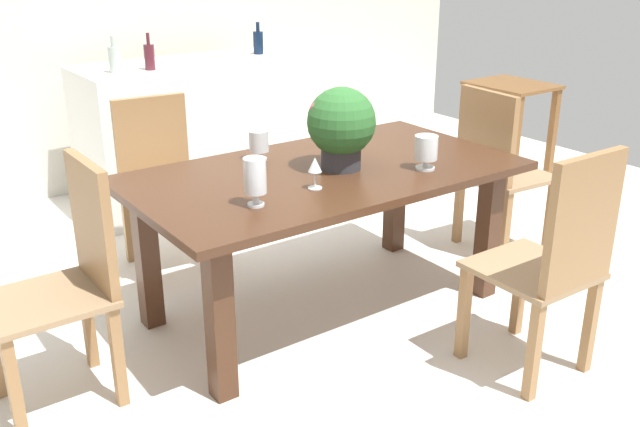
% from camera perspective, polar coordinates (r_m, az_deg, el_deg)
% --- Properties ---
extents(ground_plane, '(7.04, 7.04, 0.00)m').
position_cam_1_polar(ground_plane, '(3.70, 0.68, -7.73)').
color(ground_plane, silver).
extents(back_wall, '(6.40, 0.10, 2.60)m').
position_cam_1_polar(back_wall, '(5.57, -15.90, 15.45)').
color(back_wall, beige).
rests_on(back_wall, ground).
extents(dining_table, '(1.87, 1.03, 0.75)m').
position_cam_1_polar(dining_table, '(3.46, 0.38, 1.76)').
color(dining_table, '#422616').
rests_on(dining_table, ground).
extents(chair_head_end, '(0.47, 0.43, 1.00)m').
position_cam_1_polar(chair_head_end, '(2.99, -19.33, -4.59)').
color(chair_head_end, olive).
rests_on(chair_head_end, ground).
extents(chair_near_right, '(0.45, 0.47, 1.03)m').
position_cam_1_polar(chair_near_right, '(3.09, 18.30, -3.34)').
color(chair_near_right, olive).
rests_on(chair_near_right, ground).
extents(chair_far_left, '(0.49, 0.48, 0.96)m').
position_cam_1_polar(chair_far_left, '(4.15, -12.67, 3.16)').
color(chair_far_left, olive).
rests_on(chair_far_left, ground).
extents(chair_foot_end, '(0.48, 0.50, 0.99)m').
position_cam_1_polar(chair_foot_end, '(4.31, 13.91, 3.91)').
color(chair_foot_end, olive).
rests_on(chair_foot_end, ground).
extents(flower_centerpiece, '(0.33, 0.33, 0.39)m').
position_cam_1_polar(flower_centerpiece, '(3.38, 1.71, 7.06)').
color(flower_centerpiece, '#333338').
rests_on(flower_centerpiece, dining_table).
extents(crystal_vase_left, '(0.11, 0.11, 0.16)m').
position_cam_1_polar(crystal_vase_left, '(3.43, 8.47, 5.11)').
color(crystal_vase_left, silver).
rests_on(crystal_vase_left, dining_table).
extents(crystal_vase_center_near, '(0.09, 0.09, 0.21)m').
position_cam_1_polar(crystal_vase_center_near, '(2.92, -5.22, 2.90)').
color(crystal_vase_center_near, silver).
rests_on(crystal_vase_center_near, dining_table).
extents(crystal_vase_right, '(0.10, 0.10, 0.15)m').
position_cam_1_polar(crystal_vase_right, '(3.55, -4.91, 5.67)').
color(crystal_vase_right, silver).
rests_on(crystal_vase_right, dining_table).
extents(wine_glass, '(0.06, 0.06, 0.14)m').
position_cam_1_polar(wine_glass, '(3.13, -0.41, 3.77)').
color(wine_glass, silver).
rests_on(wine_glass, dining_table).
extents(kitchen_counter, '(1.49, 0.69, 0.99)m').
position_cam_1_polar(kitchen_counter, '(5.16, -10.29, 6.38)').
color(kitchen_counter, silver).
rests_on(kitchen_counter, ground).
extents(wine_bottle_tall, '(0.07, 0.07, 0.23)m').
position_cam_1_polar(wine_bottle_tall, '(4.81, -13.48, 12.11)').
color(wine_bottle_tall, '#511E28').
rests_on(wine_bottle_tall, kitchen_counter).
extents(wine_bottle_clear, '(0.07, 0.07, 0.23)m').
position_cam_1_polar(wine_bottle_clear, '(5.36, -4.97, 13.50)').
color(wine_bottle_clear, '#0F1E38').
rests_on(wine_bottle_clear, kitchen_counter).
extents(wine_bottle_dark, '(0.08, 0.08, 0.23)m').
position_cam_1_polar(wine_bottle_dark, '(4.76, -16.09, 11.81)').
color(wine_bottle_dark, '#B2BFB7').
rests_on(wine_bottle_dark, kitchen_counter).
extents(side_table, '(0.50, 0.59, 0.76)m').
position_cam_1_polar(side_table, '(5.69, 14.92, 8.03)').
color(side_table, brown).
rests_on(side_table, ground).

